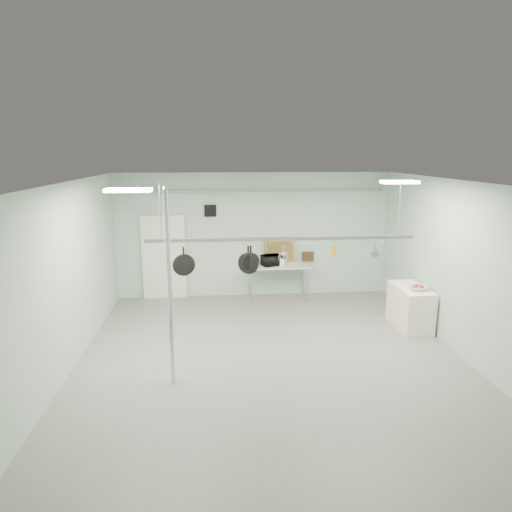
{
  "coord_description": "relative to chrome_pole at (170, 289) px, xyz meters",
  "views": [
    {
      "loc": [
        -0.94,
        -7.54,
        3.7
      ],
      "look_at": [
        -0.2,
        1.0,
        1.74
      ],
      "focal_mm": 32.0,
      "sensor_mm": 36.0,
      "label": 1
    }
  ],
  "objects": [
    {
      "name": "skillet_mid",
      "position": [
        1.3,
        0.9,
        0.22
      ],
      "size": [
        0.38,
        0.21,
        0.52
      ],
      "primitive_type": null,
      "rotation": [
        0.0,
        0.0,
        -0.42
      ],
      "color": "black",
      "rests_on": "pot_rack"
    },
    {
      "name": "grater",
      "position": [
        2.85,
        0.9,
        0.38
      ],
      "size": [
        0.09,
        0.05,
        0.22
      ],
      "primitive_type": null,
      "rotation": [
        0.0,
        0.0,
        0.33
      ],
      "color": "yellow",
      "rests_on": "pot_rack"
    },
    {
      "name": "light_panel_left",
      "position": [
        -0.5,
        -0.2,
        1.56
      ],
      "size": [
        0.65,
        0.3,
        0.05
      ],
      "primitive_type": "cube",
      "color": "white",
      "rests_on": "ceiling"
    },
    {
      "name": "ceiling",
      "position": [
        1.7,
        0.6,
        1.59
      ],
      "size": [
        7.0,
        8.0,
        0.02
      ],
      "primitive_type": "cube",
      "color": "silver",
      "rests_on": "back_wall"
    },
    {
      "name": "light_panel_right",
      "position": [
        4.1,
        1.2,
        1.56
      ],
      "size": [
        0.65,
        0.3,
        0.05
      ],
      "primitive_type": "cube",
      "color": "white",
      "rests_on": "ceiling"
    },
    {
      "name": "pot_rack",
      "position": [
        1.9,
        0.9,
        0.63
      ],
      "size": [
        4.8,
        0.06,
        1.0
      ],
      "color": "#B7B7BC",
      "rests_on": "ceiling"
    },
    {
      "name": "prep_table",
      "position": [
        2.3,
        4.2,
        -0.77
      ],
      "size": [
        1.6,
        0.7,
        0.91
      ],
      "color": "#A1BEAE",
      "rests_on": "floor"
    },
    {
      "name": "coffee_canister",
      "position": [
        2.36,
        4.1,
        -0.6
      ],
      "size": [
        0.18,
        0.18,
        0.19
      ],
      "primitive_type": "cylinder",
      "rotation": [
        0.0,
        0.0,
        -0.22
      ],
      "color": "white",
      "rests_on": "prep_table"
    },
    {
      "name": "door",
      "position": [
        -0.6,
        4.54,
        -0.55
      ],
      "size": [
        1.1,
        0.1,
        2.2
      ],
      "primitive_type": "cube",
      "color": "silver",
      "rests_on": "floor"
    },
    {
      "name": "right_wall",
      "position": [
        5.19,
        0.6,
        0.0
      ],
      "size": [
        0.02,
        8.0,
        3.2
      ],
      "primitive_type": "cube",
      "color": "#A6C7B8",
      "rests_on": "floor"
    },
    {
      "name": "fruit_bowl",
      "position": [
        4.9,
        1.79,
        -0.66
      ],
      "size": [
        0.42,
        0.42,
        0.09
      ],
      "primitive_type": "imported",
      "rotation": [
        0.0,
        0.0,
        -0.17
      ],
      "color": "silver",
      "rests_on": "side_cabinet"
    },
    {
      "name": "chrome_pole",
      "position": [
        0.0,
        0.0,
        0.0
      ],
      "size": [
        0.08,
        0.08,
        3.2
      ],
      "primitive_type": "cylinder",
      "color": "silver",
      "rests_on": "floor"
    },
    {
      "name": "skillet_left",
      "position": [
        0.17,
        0.9,
        0.22
      ],
      "size": [
        0.39,
        0.15,
        0.52
      ],
      "primitive_type": null,
      "rotation": [
        0.0,
        0.0,
        0.23
      ],
      "color": "black",
      "rests_on": "pot_rack"
    },
    {
      "name": "back_wall",
      "position": [
        1.7,
        4.59,
        0.0
      ],
      "size": [
        7.0,
        0.02,
        3.2
      ],
      "primitive_type": "cube",
      "color": "#A6C7B8",
      "rests_on": "floor"
    },
    {
      "name": "painting_large",
      "position": [
        2.37,
        4.5,
        -0.41
      ],
      "size": [
        0.78,
        0.14,
        0.58
      ],
      "primitive_type": "cube",
      "rotation": [
        -0.14,
        0.0,
        0.01
      ],
      "color": "orange",
      "rests_on": "prep_table"
    },
    {
      "name": "whisk",
      "position": [
        1.93,
        0.9,
        0.31
      ],
      "size": [
        0.2,
        0.2,
        0.35
      ],
      "primitive_type": null,
      "rotation": [
        0.0,
        0.0,
        -0.15
      ],
      "color": "#B8B8BD",
      "rests_on": "pot_rack"
    },
    {
      "name": "side_cabinet",
      "position": [
        4.85,
        2.0,
        -1.15
      ],
      "size": [
        0.6,
        1.2,
        0.9
      ],
      "primitive_type": "cube",
      "color": "white",
      "rests_on": "floor"
    },
    {
      "name": "saucepan",
      "position": [
        3.61,
        0.9,
        0.36
      ],
      "size": [
        0.13,
        0.09,
        0.24
      ],
      "primitive_type": null,
      "rotation": [
        0.0,
        0.0,
        0.02
      ],
      "color": "#A3A2A7",
      "rests_on": "pot_rack"
    },
    {
      "name": "painting_small",
      "position": [
        3.12,
        4.5,
        -0.57
      ],
      "size": [
        0.31,
        0.11,
        0.25
      ],
      "primitive_type": "cube",
      "rotation": [
        -0.17,
        0.0,
        0.08
      ],
      "color": "#322111",
      "rests_on": "prep_table"
    },
    {
      "name": "wall_vent",
      "position": [
        0.6,
        4.57,
        0.65
      ],
      "size": [
        0.3,
        0.04,
        0.3
      ],
      "primitive_type": "cube",
      "color": "black",
      "rests_on": "back_wall"
    },
    {
      "name": "floor",
      "position": [
        1.7,
        0.6,
        -1.6
      ],
      "size": [
        8.0,
        8.0,
        0.0
      ],
      "primitive_type": "plane",
      "color": "gray",
      "rests_on": "ground"
    },
    {
      "name": "microwave",
      "position": [
        2.11,
        4.14,
        -0.56
      ],
      "size": [
        0.57,
        0.47,
        0.27
      ],
      "primitive_type": "imported",
      "rotation": [
        0.0,
        0.0,
        3.5
      ],
      "color": "black",
      "rests_on": "prep_table"
    },
    {
      "name": "conduit_pipe",
      "position": [
        1.7,
        4.5,
        1.15
      ],
      "size": [
        6.6,
        0.07,
        0.07
      ],
      "primitive_type": "cylinder",
      "rotation": [
        0.0,
        1.57,
        0.0
      ],
      "color": "gray",
      "rests_on": "back_wall"
    },
    {
      "name": "skillet_right",
      "position": [
        1.35,
        0.9,
        0.26
      ],
      "size": [
        0.32,
        0.13,
        0.45
      ],
      "primitive_type": null,
      "rotation": [
        0.0,
        0.0,
        0.22
      ],
      "color": "black",
      "rests_on": "pot_rack"
    },
    {
      "name": "fruit_cluster",
      "position": [
        4.9,
        1.79,
        -0.62
      ],
      "size": [
        0.24,
        0.24,
        0.09
      ],
      "primitive_type": null,
      "color": "#A1290E",
      "rests_on": "fruit_bowl"
    }
  ]
}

